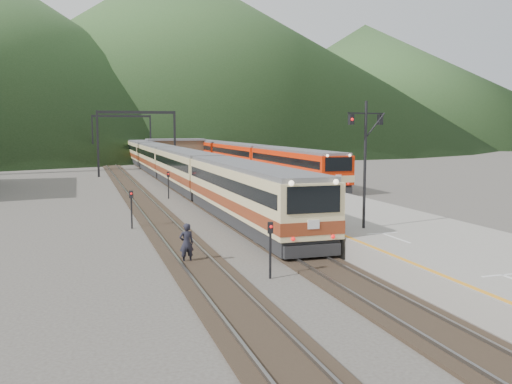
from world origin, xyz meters
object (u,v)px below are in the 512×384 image
object	(u,v)px
main_train	(169,162)
worker	(186,243)
signal_mast	(365,151)
second_train	(240,155)

from	to	relation	value
main_train	worker	bearing A→B (deg)	-97.57
signal_mast	main_train	bearing A→B (deg)	95.25
signal_mast	worker	distance (m)	9.83
second_train	worker	xyz separation A→B (m)	(-16.85, -51.47, -1.21)
second_train	signal_mast	xyz separation A→B (m)	(-7.86, -50.86, 2.73)
signal_mast	worker	bearing A→B (deg)	-176.15
signal_mast	worker	xyz separation A→B (m)	(-8.99, -0.60, -3.94)
second_train	main_train	bearing A→B (deg)	-135.64
main_train	worker	world-z (taller)	main_train
main_train	worker	distance (m)	40.59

